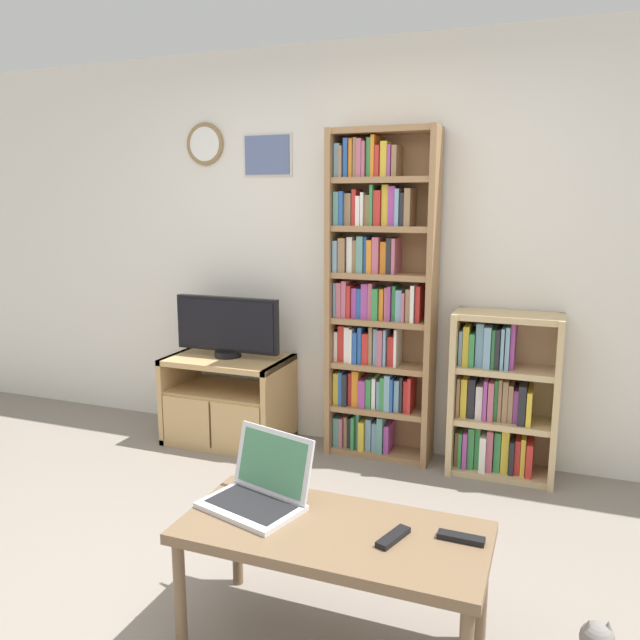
{
  "coord_description": "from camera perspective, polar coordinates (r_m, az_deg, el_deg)",
  "views": [
    {
      "loc": [
        1.21,
        -1.92,
        1.61
      ],
      "look_at": [
        0.06,
        1.06,
        1.01
      ],
      "focal_mm": 35.0,
      "sensor_mm": 36.0,
      "label": 1
    }
  ],
  "objects": [
    {
      "name": "ground_plane",
      "position": [
        2.78,
        -10.03,
        -24.94
      ],
      "size": [
        18.0,
        18.0,
        0.0
      ],
      "primitive_type": "plane",
      "color": "gray"
    },
    {
      "name": "bookshelf_tall",
      "position": [
        3.92,
        5.22,
        1.85
      ],
      "size": [
        0.67,
        0.24,
        2.05
      ],
      "color": "#9E754C",
      "rests_on": "ground_plane"
    },
    {
      "name": "remote_far_from_laptop",
      "position": [
        2.32,
        12.77,
        -18.86
      ],
      "size": [
        0.16,
        0.05,
        0.02
      ],
      "rotation": [
        0.0,
        0.0,
        4.69
      ],
      "color": "black",
      "rests_on": "coffee_table"
    },
    {
      "name": "bookshelf_short",
      "position": [
        3.88,
        16.02,
        -6.93
      ],
      "size": [
        0.61,
        0.3,
        0.98
      ],
      "color": "tan",
      "rests_on": "ground_plane"
    },
    {
      "name": "coffee_table",
      "position": [
        2.37,
        1.14,
        -19.52
      ],
      "size": [
        1.1,
        0.51,
        0.47
      ],
      "color": "brown",
      "rests_on": "ground_plane"
    },
    {
      "name": "laptop",
      "position": [
        2.49,
        -5.49,
        -15.01
      ],
      "size": [
        0.43,
        0.38,
        0.27
      ],
      "rotation": [
        0.0,
        0.0,
        -0.28
      ],
      "color": "silver",
      "rests_on": "coffee_table"
    },
    {
      "name": "television",
      "position": [
        4.21,
        -8.49,
        -0.6
      ],
      "size": [
        0.74,
        0.18,
        0.41
      ],
      "color": "black",
      "rests_on": "tv_stand"
    },
    {
      "name": "remote_near_laptop",
      "position": [
        2.28,
        6.71,
        -19.12
      ],
      "size": [
        0.09,
        0.17,
        0.02
      ],
      "rotation": [
        0.0,
        0.0,
        5.96
      ],
      "color": "black",
      "rests_on": "coffee_table"
    },
    {
      "name": "wall_back",
      "position": [
        4.08,
        3.66,
        6.33
      ],
      "size": [
        7.16,
        0.09,
        2.6
      ],
      "color": "silver",
      "rests_on": "ground_plane"
    },
    {
      "name": "tv_stand",
      "position": [
        4.31,
        -8.45,
        -7.19
      ],
      "size": [
        0.8,
        0.51,
        0.59
      ],
      "color": "tan",
      "rests_on": "ground_plane"
    }
  ]
}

